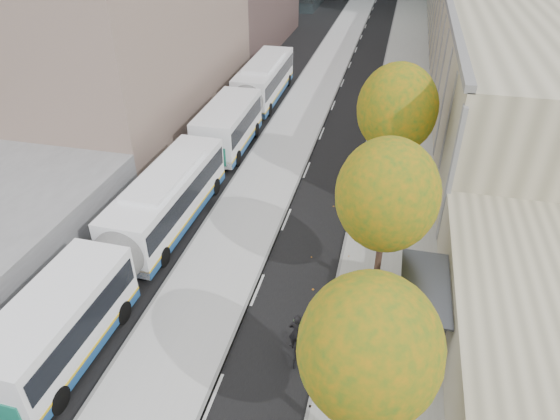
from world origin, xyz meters
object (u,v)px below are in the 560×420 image
(cyclist, at_px, (297,341))
(distant_car, at_px, (280,75))
(bus_shelter, at_px, (429,295))
(bus_far, at_px, (251,97))
(bus_near, at_px, (131,241))

(cyclist, distance_m, distant_car, 33.51)
(bus_shelter, height_order, cyclist, bus_shelter)
(bus_shelter, distance_m, cyclist, 5.51)
(bus_shelter, bearing_deg, bus_far, 122.69)
(bus_shelter, distance_m, bus_near, 13.55)
(distant_car, bearing_deg, bus_near, -103.71)
(bus_near, relative_size, distant_car, 4.76)
(bus_far, xyz_separation_m, distant_car, (0.17, 9.27, -1.11))
(bus_shelter, distance_m, distant_car, 32.92)
(distant_car, bearing_deg, bus_shelter, -79.47)
(bus_shelter, xyz_separation_m, bus_far, (-13.37, 20.84, -0.43))
(bus_near, bearing_deg, distant_car, 90.50)
(bus_far, relative_size, cyclist, 8.84)
(bus_far, distance_m, distant_car, 9.34)
(bus_far, bearing_deg, bus_shelter, -57.95)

